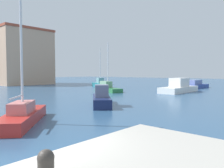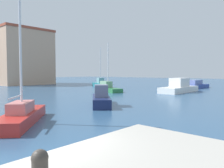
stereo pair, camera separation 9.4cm
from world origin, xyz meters
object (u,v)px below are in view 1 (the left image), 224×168
(sailboat_red_distant_north, at_px, (23,115))
(sailboat_green_mid_harbor, at_px, (107,88))
(motorboat_white_inner_mooring, at_px, (179,87))
(sailboat_teal_outer_mooring, at_px, (100,84))
(mooring_bollard, at_px, (46,168))
(motorboat_navy_far_right, at_px, (101,99))
(motorboat_blue_far_left, at_px, (192,86))

(sailboat_red_distant_north, relative_size, sailboat_green_mid_harbor, 0.93)
(motorboat_white_inner_mooring, xyz_separation_m, sailboat_teal_outer_mooring, (1.12, 16.04, -0.11))
(mooring_bollard, relative_size, sailboat_red_distant_north, 0.09)
(mooring_bollard, bearing_deg, motorboat_navy_far_right, 41.57)
(sailboat_green_mid_harbor, bearing_deg, sailboat_red_distant_north, -149.58)
(sailboat_green_mid_harbor, bearing_deg, sailboat_teal_outer_mooring, 50.48)
(sailboat_red_distant_north, bearing_deg, motorboat_blue_far_left, 6.65)
(sailboat_green_mid_harbor, bearing_deg, motorboat_white_inner_mooring, -56.72)
(mooring_bollard, relative_size, motorboat_navy_far_right, 0.13)
(mooring_bollard, distance_m, motorboat_blue_far_left, 36.93)
(sailboat_teal_outer_mooring, bearing_deg, sailboat_red_distant_north, -142.86)
(motorboat_blue_far_left, height_order, motorboat_navy_far_right, motorboat_navy_far_right)
(motorboat_white_inner_mooring, xyz_separation_m, motorboat_navy_far_right, (-15.51, -0.65, -0.10))
(sailboat_green_mid_harbor, relative_size, sailboat_teal_outer_mooring, 0.94)
(mooring_bollard, bearing_deg, sailboat_green_mid_harbor, 41.31)
(sailboat_red_distant_north, distance_m, motorboat_navy_far_right, 7.34)
(sailboat_red_distant_north, xyz_separation_m, motorboat_navy_far_right, (7.21, 1.37, 0.10))
(motorboat_navy_far_right, bearing_deg, mooring_bollard, -138.43)
(sailboat_red_distant_north, distance_m, sailboat_teal_outer_mooring, 29.90)
(sailboat_green_mid_harbor, height_order, motorboat_white_inner_mooring, sailboat_green_mid_harbor)
(mooring_bollard, bearing_deg, sailboat_red_distant_north, 65.74)
(sailboat_green_mid_harbor, bearing_deg, motorboat_navy_far_right, -138.97)
(mooring_bollard, relative_size, sailboat_green_mid_harbor, 0.08)
(sailboat_green_mid_harbor, distance_m, motorboat_white_inner_mooring, 9.78)
(motorboat_blue_far_left, bearing_deg, sailboat_green_mid_harbor, 154.53)
(motorboat_white_inner_mooring, bearing_deg, sailboat_green_mid_harbor, 123.28)
(motorboat_white_inner_mooring, bearing_deg, motorboat_blue_far_left, 10.86)
(sailboat_green_mid_harbor, relative_size, motorboat_white_inner_mooring, 0.90)
(sailboat_red_distant_north, height_order, sailboat_teal_outer_mooring, sailboat_teal_outer_mooring)
(motorboat_blue_far_left, distance_m, sailboat_teal_outer_mooring, 16.16)
(sailboat_red_distant_north, xyz_separation_m, sailboat_green_mid_harbor, (17.35, 10.19, 0.06))
(mooring_bollard, bearing_deg, sailboat_teal_outer_mooring, 43.75)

